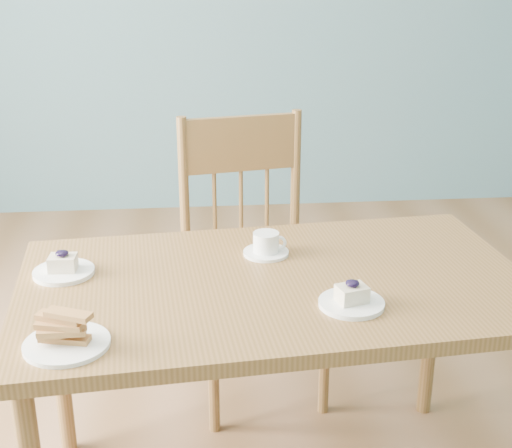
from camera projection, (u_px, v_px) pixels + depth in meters
name	position (u px, v px, depth m)	size (l,w,h in m)	color
room	(313.00, 22.00, 1.70)	(5.01, 5.01, 2.71)	#916443
dining_table	(275.00, 303.00, 1.88)	(1.38, 0.87, 0.71)	brown
dining_chair	(252.00, 259.00, 2.47)	(0.52, 0.50, 0.99)	brown
cheesecake_plate_near	(352.00, 299.00, 1.71)	(0.16, 0.16, 0.07)	white
cheesecake_plate_far	(63.00, 268.00, 1.88)	(0.16, 0.16, 0.07)	white
coffee_cup	(266.00, 245.00, 2.00)	(0.13, 0.13, 0.06)	white
biscotti_plate	(66.00, 335.00, 1.53)	(0.19, 0.19, 0.09)	white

